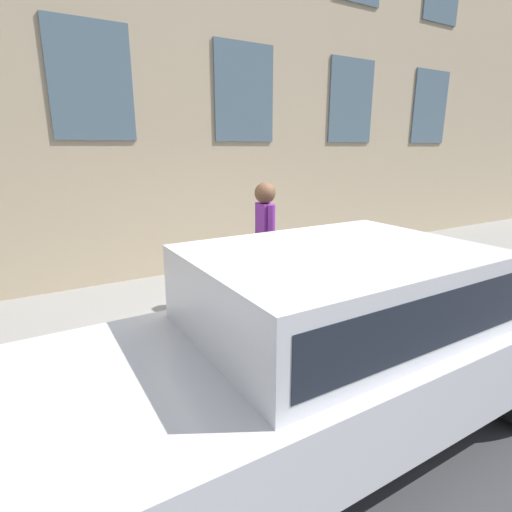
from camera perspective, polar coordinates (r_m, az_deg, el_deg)
ground_plane at (r=4.93m, az=2.58°, el=-13.06°), size 80.00×80.00×0.00m
sidewalk at (r=6.07m, az=-5.16°, el=-6.59°), size 2.97×60.00×0.17m
building_facade at (r=7.48m, az=-12.54°, el=31.99°), size 0.33×40.00×9.06m
fire_hydrant at (r=5.22m, az=-1.30°, el=-3.96°), size 0.33×0.45×0.87m
person at (r=5.35m, az=1.27°, el=3.10°), size 0.42×0.28×1.73m
parked_car_silver_near at (r=3.40m, az=11.12°, el=-10.55°), size 1.90×4.73×1.58m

